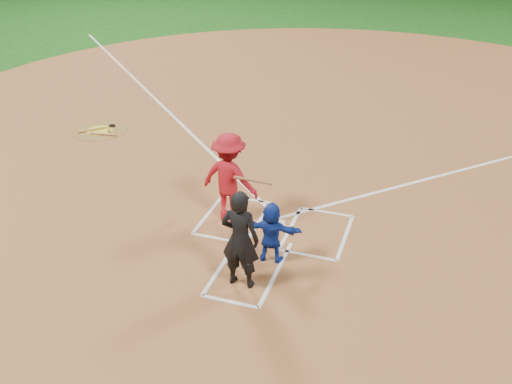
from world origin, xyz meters
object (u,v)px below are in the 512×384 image
(home_plate, at_px, (274,225))
(catcher, at_px, (271,233))
(on_deck_circle, at_px, (100,130))
(umpire, at_px, (240,239))
(batter_at_plate, at_px, (229,178))

(home_plate, distance_m, catcher, 1.47)
(on_deck_circle, height_order, catcher, catcher)
(on_deck_circle, xyz_separation_m, umpire, (6.72, -5.79, 0.99))
(home_plate, relative_size, catcher, 0.47)
(on_deck_circle, distance_m, catcher, 8.58)
(umpire, distance_m, batter_at_plate, 2.42)
(home_plate, relative_size, umpire, 0.30)
(home_plate, bearing_deg, catcher, 103.81)
(catcher, distance_m, umpire, 1.04)
(home_plate, height_order, umpire, umpire)
(catcher, relative_size, umpire, 0.65)
(home_plate, height_order, on_deck_circle, home_plate)
(catcher, height_order, batter_at_plate, batter_at_plate)
(home_plate, bearing_deg, on_deck_circle, -28.02)
(umpire, bearing_deg, on_deck_circle, -40.25)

